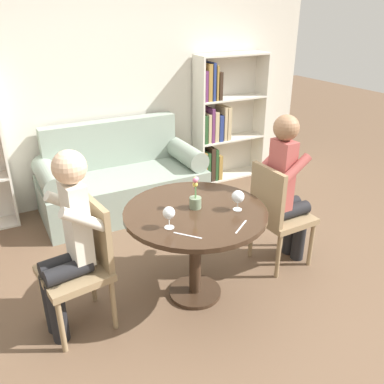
{
  "coord_description": "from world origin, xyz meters",
  "views": [
    {
      "loc": [
        -1.21,
        -2.23,
        2.03
      ],
      "look_at": [
        0.0,
        0.05,
        0.84
      ],
      "focal_mm": 38.0,
      "sensor_mm": 36.0,
      "label": 1
    }
  ],
  "objects": [
    {
      "name": "chair_right",
      "position": [
        0.79,
        0.05,
        0.49
      ],
      "size": [
        0.43,
        0.43,
        0.9
      ],
      "rotation": [
        0.0,
        0.0,
        1.6
      ],
      "color": "#937A56",
      "rests_on": "ground_plane"
    },
    {
      "name": "couch",
      "position": [
        0.0,
        1.66,
        0.31
      ],
      "size": [
        1.69,
        0.8,
        0.92
      ],
      "color": "gray",
      "rests_on": "ground_plane"
    },
    {
      "name": "ground_plane",
      "position": [
        0.0,
        0.0,
        0.0
      ],
      "size": [
        16.0,
        16.0,
        0.0
      ],
      "primitive_type": "plane",
      "color": "brown"
    },
    {
      "name": "flower_vase",
      "position": [
        0.02,
        0.03,
        0.81
      ],
      "size": [
        0.08,
        0.08,
        0.24
      ],
      "color": "gray",
      "rests_on": "round_table"
    },
    {
      "name": "person_right",
      "position": [
        0.88,
        0.06,
        0.68
      ],
      "size": [
        0.42,
        0.35,
        1.3
      ],
      "rotation": [
        0.0,
        0.0,
        1.6
      ],
      "color": "black",
      "rests_on": "ground_plane"
    },
    {
      "name": "wine_glass_left",
      "position": [
        -0.27,
        -0.14,
        0.83
      ],
      "size": [
        0.08,
        0.08,
        0.15
      ],
      "color": "white",
      "rests_on": "round_table"
    },
    {
      "name": "back_wall",
      "position": [
        0.0,
        2.08,
        1.35
      ],
      "size": [
        5.2,
        0.05,
        2.7
      ],
      "color": "beige",
      "rests_on": "ground_plane"
    },
    {
      "name": "bookshelf_right",
      "position": [
        1.38,
        1.92,
        0.73
      ],
      "size": [
        0.91,
        0.28,
        1.53
      ],
      "color": "silver",
      "rests_on": "ground_plane"
    },
    {
      "name": "person_left",
      "position": [
        -0.87,
        0.08,
        0.68
      ],
      "size": [
        0.44,
        0.37,
        1.27
      ],
      "rotation": [
        0.0,
        0.0,
        -1.44
      ],
      "color": "black",
      "rests_on": "ground_plane"
    },
    {
      "name": "wine_glass_right",
      "position": [
        0.26,
        -0.13,
        0.82
      ],
      "size": [
        0.09,
        0.09,
        0.15
      ],
      "color": "white",
      "rests_on": "round_table"
    },
    {
      "name": "fork_left_setting",
      "position": [
        0.15,
        -0.35,
        0.73
      ],
      "size": [
        0.16,
        0.12,
        0.0
      ],
      "color": "silver",
      "rests_on": "round_table"
    },
    {
      "name": "round_table",
      "position": [
        0.0,
        0.0,
        0.6
      ],
      "size": [
        1.02,
        1.02,
        0.72
      ],
      "color": "#382619",
      "rests_on": "ground_plane"
    },
    {
      "name": "chair_left",
      "position": [
        -0.79,
        0.1,
        0.49
      ],
      "size": [
        0.47,
        0.47,
        0.9
      ],
      "rotation": [
        0.0,
        0.0,
        -1.44
      ],
      "color": "#937A56",
      "rests_on": "ground_plane"
    },
    {
      "name": "knife_left_setting",
      "position": [
        -0.21,
        -0.28,
        0.73
      ],
      "size": [
        0.13,
        0.15,
        0.0
      ],
      "color": "silver",
      "rests_on": "round_table"
    }
  ]
}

